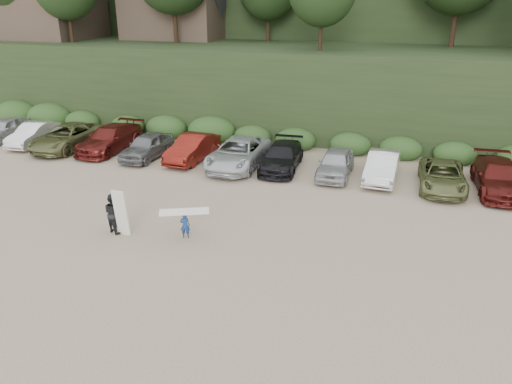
% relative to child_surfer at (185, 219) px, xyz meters
% --- Properties ---
extents(ground, '(120.00, 120.00, 0.00)m').
position_rel_child_surfer_xyz_m(ground, '(0.42, -0.27, -0.83)').
color(ground, tan).
rests_on(ground, ground).
extents(parked_cars, '(39.85, 6.22, 1.64)m').
position_rel_child_surfer_xyz_m(parked_cars, '(-0.67, 9.67, -0.07)').
color(parked_cars, '#A7A7AC').
rests_on(parked_cars, ground).
extents(child_surfer, '(2.09, 1.37, 1.23)m').
position_rel_child_surfer_xyz_m(child_surfer, '(0.00, 0.00, 0.00)').
color(child_surfer, navy).
rests_on(child_surfer, ground).
extents(adult_surfer, '(1.33, 0.93, 2.07)m').
position_rel_child_surfer_xyz_m(adult_surfer, '(-3.08, -0.44, 0.06)').
color(adult_surfer, black).
rests_on(adult_surfer, ground).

